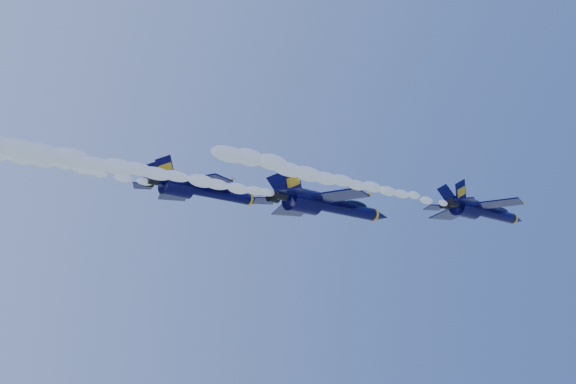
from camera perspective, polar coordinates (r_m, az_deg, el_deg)
jet_lead at (r=83.60m, az=16.79°, el=-1.59°), size 15.99×13.11×5.94m
smoke_trail_jet_lead at (r=66.31m, az=5.14°, el=1.00°), size 32.76×1.65×1.49m
jet_second at (r=79.23m, az=3.44°, el=-1.13°), size 19.29×15.83×7.17m
smoke_trail_jet_second at (r=65.91m, az=-12.77°, el=1.84°), size 32.76×2.00×1.80m
jet_third at (r=80.37m, az=-7.75°, el=0.20°), size 17.18×14.10×6.39m
smoke_trail_jet_third at (r=71.79m, az=-24.25°, el=3.06°), size 32.76×1.78×1.60m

